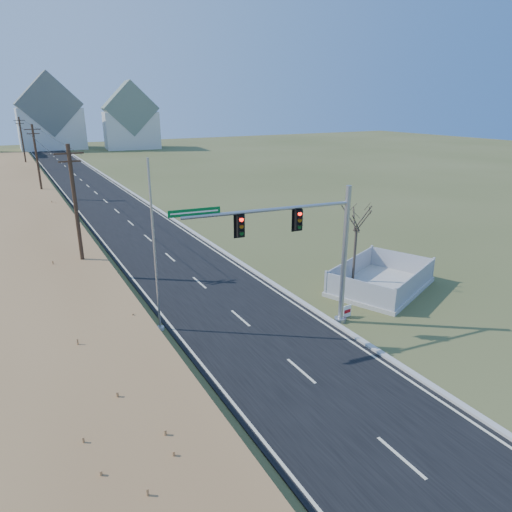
{
  "coord_description": "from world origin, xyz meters",
  "views": [
    {
      "loc": [
        -10.34,
        -16.52,
        11.53
      ],
      "look_at": [
        1.23,
        4.42,
        3.4
      ],
      "focal_mm": 32.0,
      "sensor_mm": 36.0,
      "label": 1
    }
  ],
  "objects": [
    {
      "name": "condo_n",
      "position": [
        2.0,
        112.0,
        7.61
      ],
      "size": [
        15.27,
        10.2,
        18.54
      ],
      "color": "silver",
      "rests_on": "ground"
    },
    {
      "name": "traffic_signal_mast",
      "position": [
        2.83,
        1.3,
        4.6
      ],
      "size": [
        9.43,
        1.39,
        7.55
      ],
      "rotation": [
        0.0,
        0.0,
        -0.11
      ],
      "color": "#9EA0A5",
      "rests_on": "ground"
    },
    {
      "name": "open_sign",
      "position": [
        5.36,
        1.31,
        0.38
      ],
      "size": [
        0.57,
        0.1,
        0.71
      ],
      "rotation": [
        0.0,
        0.0,
        0.06
      ],
      "color": "white",
      "rests_on": "ground"
    },
    {
      "name": "road",
      "position": [
        0.0,
        50.0,
        0.03
      ],
      "size": [
        8.0,
        180.0,
        0.06
      ],
      "primitive_type": "cube",
      "color": "black",
      "rests_on": "ground"
    },
    {
      "name": "bare_tree",
      "position": [
        8.87,
        4.96,
        4.65
      ],
      "size": [
        2.18,
        2.18,
        5.77
      ],
      "color": "#4C3F33",
      "rests_on": "ground"
    },
    {
      "name": "condo_ne",
      "position": [
        20.0,
        104.0,
        6.84
      ],
      "size": [
        14.12,
        10.51,
        16.52
      ],
      "rotation": [
        0.0,
        0.0,
        -0.1
      ],
      "color": "silver",
      "rests_on": "ground"
    },
    {
      "name": "flagpole",
      "position": [
        -4.3,
        4.94,
        3.6
      ],
      "size": [
        0.41,
        0.41,
        9.02
      ],
      "color": "#B7B5AD",
      "rests_on": "ground"
    },
    {
      "name": "curb",
      "position": [
        4.15,
        50.0,
        0.09
      ],
      "size": [
        0.3,
        180.0,
        0.18
      ],
      "primitive_type": "cube",
      "color": "#B2AFA8",
      "rests_on": "ground"
    },
    {
      "name": "ground",
      "position": [
        0.0,
        0.0,
        0.0
      ],
      "size": [
        260.0,
        260.0,
        0.0
      ],
      "primitive_type": "plane",
      "color": "#4A4F26",
      "rests_on": "ground"
    },
    {
      "name": "fence_enclosure",
      "position": [
        9.98,
        3.54,
        0.3
      ],
      "size": [
        8.21,
        7.05,
        1.59
      ],
      "rotation": [
        0.0,
        0.0,
        0.41
      ],
      "color": "#B7B5AD",
      "rests_on": "ground"
    },
    {
      "name": "utility_pole_mid",
      "position": [
        -6.5,
        45.0,
        4.68
      ],
      "size": [
        1.8,
        0.26,
        9.0
      ],
      "color": "#422D1E",
      "rests_on": "ground"
    },
    {
      "name": "utility_pole_far",
      "position": [
        -6.5,
        75.0,
        4.68
      ],
      "size": [
        1.8,
        0.26,
        9.0
      ],
      "color": "#422D1E",
      "rests_on": "ground"
    },
    {
      "name": "utility_pole_near",
      "position": [
        -6.5,
        15.0,
        4.68
      ],
      "size": [
        1.8,
        0.26,
        9.0
      ],
      "color": "#422D1E",
      "rests_on": "ground"
    }
  ]
}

